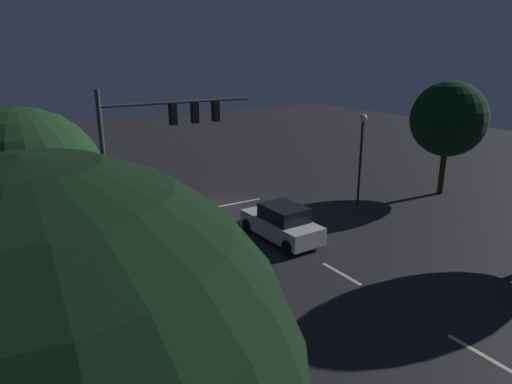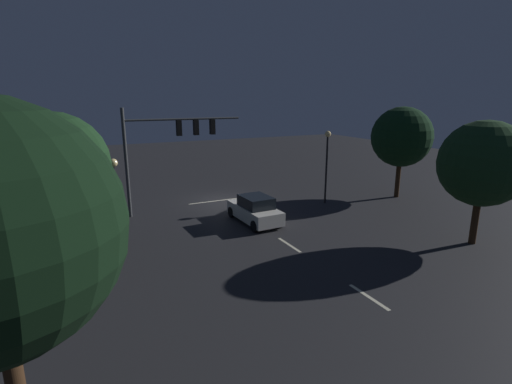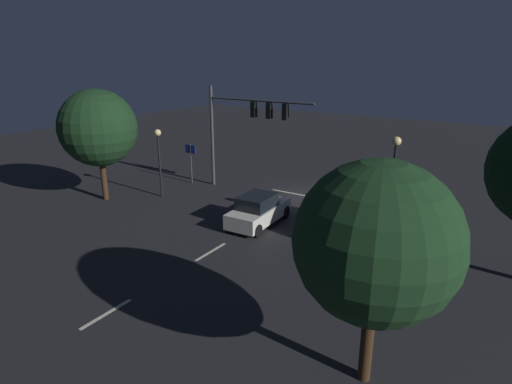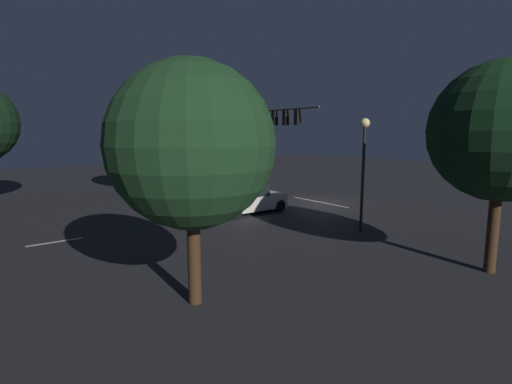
{
  "view_description": "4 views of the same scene",
  "coord_description": "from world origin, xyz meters",
  "views": [
    {
      "loc": [
        11.63,
        22.18,
        8.44
      ],
      "look_at": [
        0.51,
        4.38,
        2.04
      ],
      "focal_mm": 32.09,
      "sensor_mm": 36.0,
      "label": 1
    },
    {
      "loc": [
        9.85,
        26.14,
        7.55
      ],
      "look_at": [
        0.31,
        6.64,
        2.15
      ],
      "focal_mm": 26.83,
      "sensor_mm": 36.0,
      "label": 2
    },
    {
      "loc": [
        -11.63,
        24.08,
        8.88
      ],
      "look_at": [
        0.07,
        5.92,
        1.86
      ],
      "focal_mm": 29.61,
      "sensor_mm": 36.0,
      "label": 3
    },
    {
      "loc": [
        -17.9,
        18.76,
        4.62
      ],
      "look_at": [
        -0.93,
        6.0,
        1.34
      ],
      "focal_mm": 27.24,
      "sensor_mm": 36.0,
      "label": 4
    }
  ],
  "objects": [
    {
      "name": "car_approaching",
      "position": [
        -0.02,
        5.82,
        0.8
      ],
      "size": [
        2.05,
        4.43,
        1.7
      ],
      "color": "silver",
      "rests_on": "ground_plane"
    },
    {
      "name": "tree_right_far",
      "position": [
        10.55,
        7.61,
        4.62
      ],
      "size": [
        4.75,
        4.75,
        7.0
      ],
      "color": "#382314",
      "rests_on": "ground_plane"
    },
    {
      "name": "street_lamp_right_kerb",
      "position": [
        7.89,
        5.25,
        3.17
      ],
      "size": [
        0.44,
        0.44,
        4.45
      ],
      "color": "black",
      "rests_on": "ground_plane"
    },
    {
      "name": "tree_left_far",
      "position": [
        -12.66,
        5.05,
        4.64
      ],
      "size": [
        4.49,
        4.49,
        6.9
      ],
      "color": "#382314",
      "rests_on": "ground_plane"
    },
    {
      "name": "route_sign",
      "position": [
        8.3,
        1.79,
        2.06
      ],
      "size": [
        0.9,
        0.09,
        2.86
      ],
      "color": "#383A3D",
      "rests_on": "ground_plane"
    },
    {
      "name": "lane_dash_far",
      "position": [
        0.0,
        4.0,
        0.0
      ],
      "size": [
        0.16,
        2.2,
        0.01
      ],
      "primitive_type": "cube",
      "rotation": [
        0.0,
        0.0,
        1.57
      ],
      "color": "beige",
      "rests_on": "ground_plane"
    },
    {
      "name": "street_lamp_left_kerb",
      "position": [
        -6.59,
        4.06,
        3.66
      ],
      "size": [
        0.44,
        0.44,
        5.26
      ],
      "color": "black",
      "rests_on": "ground_plane"
    },
    {
      "name": "lane_dash_mid",
      "position": [
        0.0,
        10.0,
        0.0
      ],
      "size": [
        0.16,
        2.2,
        0.01
      ],
      "primitive_type": "cube",
      "rotation": [
        0.0,
        0.0,
        1.57
      ],
      "color": "beige",
      "rests_on": "ground_plane"
    },
    {
      "name": "tree_left_near",
      "position": [
        -8.86,
        14.05,
        4.28
      ],
      "size": [
        4.38,
        4.38,
        6.48
      ],
      "color": "#382314",
      "rests_on": "ground_plane"
    },
    {
      "name": "ground_plane",
      "position": [
        0.0,
        0.0,
        0.0
      ],
      "size": [
        80.0,
        80.0,
        0.0
      ],
      "primitive_type": "plane",
      "color": "#232326"
    },
    {
      "name": "traffic_signal_assembly",
      "position": [
        3.96,
        1.2,
        4.89
      ],
      "size": [
        7.82,
        0.47,
        6.94
      ],
      "color": "#383A3D",
      "rests_on": "ground_plane"
    },
    {
      "name": "stop_bar",
      "position": [
        0.0,
        0.01,
        0.0
      ],
      "size": [
        5.0,
        0.16,
        0.01
      ],
      "primitive_type": "cube",
      "color": "beige",
      "rests_on": "ground_plane"
    },
    {
      "name": "lane_dash_near",
      "position": [
        0.0,
        16.0,
        0.0
      ],
      "size": [
        0.16,
        2.2,
        0.01
      ],
      "primitive_type": "cube",
      "rotation": [
        0.0,
        0.0,
        1.57
      ],
      "color": "beige",
      "rests_on": "ground_plane"
    }
  ]
}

